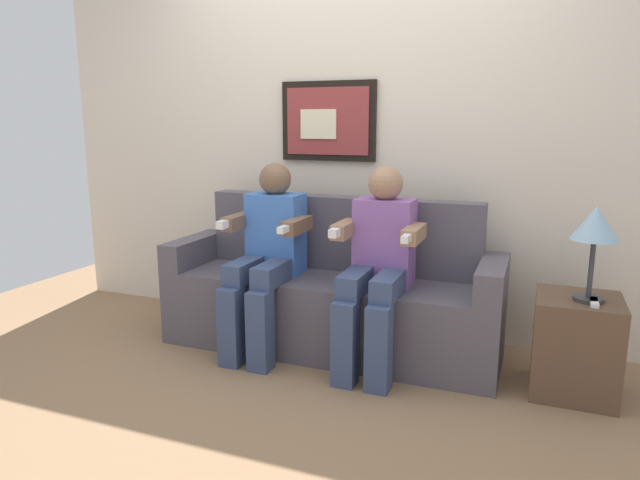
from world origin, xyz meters
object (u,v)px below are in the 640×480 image
person_on_left (267,251)px  spare_remote_on_table (594,302)px  couch (331,298)px  side_table_right (575,346)px  person_on_right (378,261)px  table_lamp (595,228)px

person_on_left → spare_remote_on_table: size_ratio=8.54×
spare_remote_on_table → couch: bearing=172.0°
side_table_right → spare_remote_on_table: 0.28m
person_on_right → spare_remote_on_table: bearing=-1.5°
couch → side_table_right: size_ratio=3.97×
couch → table_lamp: size_ratio=4.32×
person_on_left → table_lamp: bearing=0.7°
person_on_left → table_lamp: 1.73m
couch → spare_remote_on_table: size_ratio=15.28×
couch → spare_remote_on_table: (1.40, -0.20, 0.20)m
couch → person_on_right: person_on_right is taller
person_on_right → spare_remote_on_table: person_on_right is taller
person_on_left → side_table_right: 1.72m
person_on_left → person_on_right: 0.67m
person_on_left → person_on_right: same height
table_lamp → spare_remote_on_table: 0.35m
spare_remote_on_table → person_on_right: bearing=178.5°
couch → person_on_right: size_ratio=1.79×
person_on_right → spare_remote_on_table: size_ratio=8.54×
couch → table_lamp: 1.49m
person_on_right → couch: bearing=153.4°
person_on_right → table_lamp: (1.04, 0.02, 0.25)m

